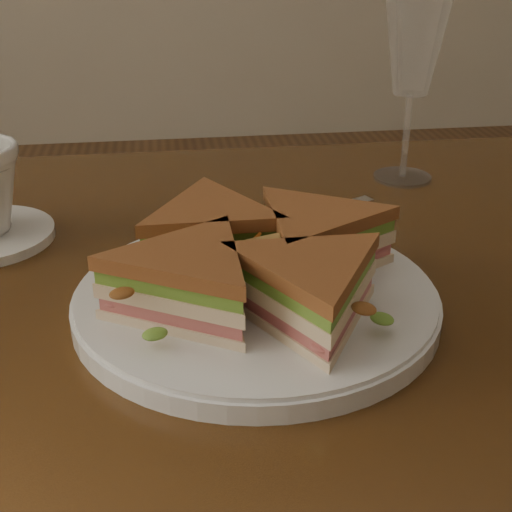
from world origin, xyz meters
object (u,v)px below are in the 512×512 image
Objects in this scene: table at (214,372)px; knife at (290,221)px; spoon at (156,257)px; wine_glass at (414,50)px; plate at (256,301)px; sandwich_wedges at (256,261)px.

table is 0.19m from knife.
spoon is at bearing 134.11° from table.
table is at bearing -136.96° from wine_glass.
knife is (0.06, 0.18, -0.01)m from plate.
plate is 0.98× the size of sandwich_wedges.
wine_glass is at bearing 43.04° from table.
wine_glass is at bearing 52.62° from plate.
sandwich_wedges reaches higher than table.
knife is (0.06, 0.18, -0.04)m from sandwich_wedges.
plate is 0.19m from knife.
plate is at bearing -61.16° from spoon.
table is 0.12m from spoon.
plate is 0.13m from spoon.
spoon is at bearing -178.88° from knife.
wine_glass is (0.23, 0.30, 0.11)m from sandwich_wedges.
table is 6.03× the size of knife.
knife is at bearing 17.27° from spoon.
spoon is (-0.08, 0.10, -0.00)m from plate.
wine_glass reaches higher than knife.
knife is 0.26m from wine_glass.
table is 5.44× the size of wine_glass.
spoon reaches higher than table.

